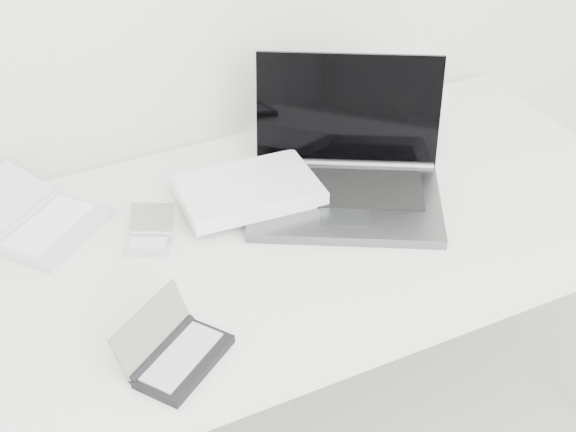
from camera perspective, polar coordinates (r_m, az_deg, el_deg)
name	(u,v)px	position (r m, az deg, el deg)	size (l,w,h in m)	color
desk	(292,243)	(1.71, 0.31, -1.93)	(1.60, 0.80, 0.73)	white
laptop_large	(315,180)	(1.74, 1.93, 2.59)	(0.61, 0.48, 0.28)	#56595B
netbook_open_white	(38,222)	(1.74, -17.38, -0.41)	(0.35, 0.36, 0.06)	silver
pda_silver	(150,238)	(1.65, -9.78, -1.53)	(0.13, 0.13, 0.06)	silver
palmtop_charcoal	(175,353)	(1.39, -8.04, -9.60)	(0.22, 0.20, 0.09)	black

